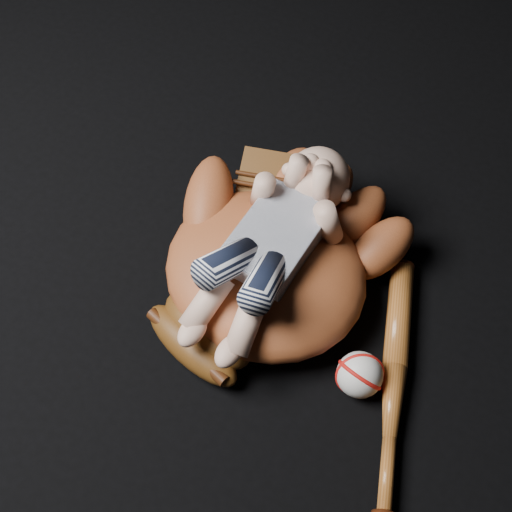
% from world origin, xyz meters
% --- Properties ---
extents(baseball_glove, '(0.52, 0.56, 0.15)m').
position_xyz_m(baseball_glove, '(0.08, 0.06, 0.07)').
color(baseball_glove, brown).
rests_on(baseball_glove, ground).
extents(newborn_baby, '(0.19, 0.40, 0.16)m').
position_xyz_m(newborn_baby, '(0.08, 0.05, 0.13)').
color(newborn_baby, '#DEAA8F').
rests_on(newborn_baby, baseball_glove).
extents(baseball_bat, '(0.18, 0.41, 0.04)m').
position_xyz_m(baseball_bat, '(0.33, 0.01, 0.02)').
color(baseball_bat, brown).
rests_on(baseball_bat, ground).
extents(baseball, '(0.08, 0.08, 0.07)m').
position_xyz_m(baseball, '(0.29, -0.01, 0.04)').
color(baseball, silver).
rests_on(baseball, ground).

